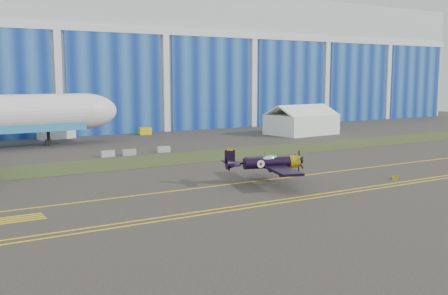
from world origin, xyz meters
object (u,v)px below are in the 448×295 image
warbird (267,163)px  shipping_container (56,131)px  tug (145,131)px  tent (301,119)px

warbird → shipping_container: 54.71m
shipping_container → tug: 17.00m
warbird → tug: size_ratio=5.93×
warbird → tug: bearing=96.5°
tent → tug: 31.26m
tent → tug: (-27.18, 15.28, -2.29)m
warbird → tent: 50.61m
tug → tent: bearing=-20.3°
shipping_container → tent: bearing=-30.3°
warbird → tug: 52.81m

